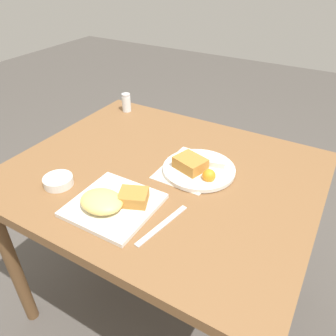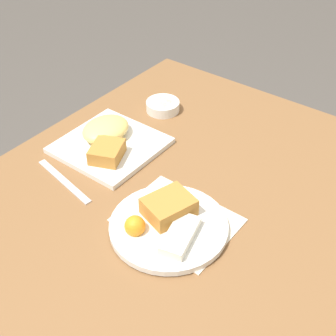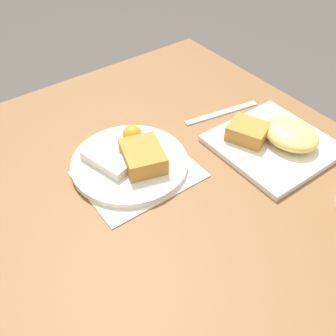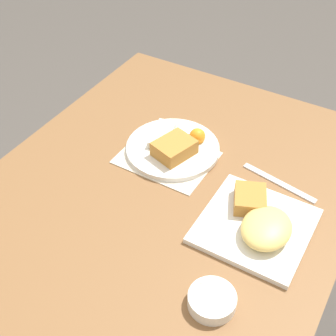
{
  "view_description": "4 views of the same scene",
  "coord_description": "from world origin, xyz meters",
  "px_view_note": "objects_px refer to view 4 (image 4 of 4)",
  "views": [
    {
      "loc": [
        0.49,
        -0.8,
        1.38
      ],
      "look_at": [
        0.03,
        -0.01,
        0.76
      ],
      "focal_mm": 35.0,
      "sensor_mm": 36.0,
      "label": 1
    },
    {
      "loc": [
        0.66,
        0.47,
        1.45
      ],
      "look_at": [
        -0.01,
        -0.04,
        0.77
      ],
      "focal_mm": 50.0,
      "sensor_mm": 36.0,
      "label": 2
    },
    {
      "loc": [
        -0.43,
        0.36,
        1.31
      ],
      "look_at": [
        0.03,
        0.02,
        0.77
      ],
      "focal_mm": 42.0,
      "sensor_mm": 36.0,
      "label": 3
    },
    {
      "loc": [
        -0.72,
        -0.42,
        1.55
      ],
      "look_at": [
        0.03,
        0.02,
        0.76
      ],
      "focal_mm": 50.0,
      "sensor_mm": 36.0,
      "label": 4
    }
  ],
  "objects_px": {
    "plate_oval_far": "(174,146)",
    "plate_square_near": "(259,223)",
    "sauce_ramekin": "(212,300)",
    "butter_knife": "(279,183)"
  },
  "relations": [
    {
      "from": "plate_square_near",
      "to": "plate_oval_far",
      "type": "height_order",
      "value": "plate_square_near"
    },
    {
      "from": "plate_oval_far",
      "to": "plate_square_near",
      "type": "bearing_deg",
      "value": -114.96
    },
    {
      "from": "plate_oval_far",
      "to": "sauce_ramekin",
      "type": "distance_m",
      "value": 0.47
    },
    {
      "from": "plate_square_near",
      "to": "sauce_ramekin",
      "type": "height_order",
      "value": "plate_square_near"
    },
    {
      "from": "plate_square_near",
      "to": "butter_knife",
      "type": "relative_size",
      "value": 1.18
    },
    {
      "from": "plate_square_near",
      "to": "sauce_ramekin",
      "type": "xyz_separation_m",
      "value": [
        -0.22,
        0.0,
        -0.01
      ]
    },
    {
      "from": "sauce_ramekin",
      "to": "butter_knife",
      "type": "xyz_separation_m",
      "value": [
        0.39,
        0.01,
        -0.01
      ]
    },
    {
      "from": "sauce_ramekin",
      "to": "butter_knife",
      "type": "relative_size",
      "value": 0.47
    },
    {
      "from": "sauce_ramekin",
      "to": "butter_knife",
      "type": "bearing_deg",
      "value": 1.02
    },
    {
      "from": "plate_square_near",
      "to": "plate_oval_far",
      "type": "xyz_separation_m",
      "value": [
        0.14,
        0.3,
        -0.0
      ]
    }
  ]
}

